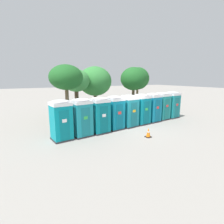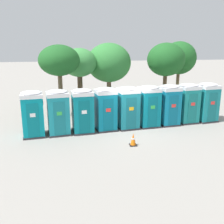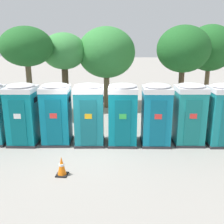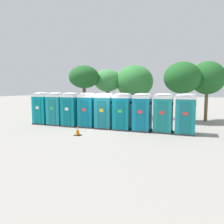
% 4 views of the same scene
% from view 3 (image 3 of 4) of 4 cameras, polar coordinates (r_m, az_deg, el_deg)
% --- Properties ---
extents(ground_plane, '(120.00, 120.00, 0.00)m').
position_cam_3_polar(ground_plane, '(10.72, -5.05, -7.70)').
color(ground_plane, gray).
extents(portapotty_2, '(1.28, 1.30, 2.54)m').
position_cam_3_polar(portapotty_2, '(11.31, -18.84, -0.38)').
color(portapotty_2, '#2D2D33').
rests_on(portapotty_2, ground).
extents(portapotty_3, '(1.31, 1.34, 2.54)m').
position_cam_3_polar(portapotty_3, '(11.00, -12.01, -0.32)').
color(portapotty_3, '#2D2D33').
rests_on(portapotty_3, ground).
extents(portapotty_4, '(1.35, 1.35, 2.54)m').
position_cam_3_polar(portapotty_4, '(10.74, -4.96, -0.42)').
color(portapotty_4, '#2D2D33').
rests_on(portapotty_4, ground).
extents(portapotty_5, '(1.28, 1.30, 2.54)m').
position_cam_3_polar(portapotty_5, '(10.68, 2.33, -0.45)').
color(portapotty_5, '#2D2D33').
rests_on(portapotty_5, ground).
extents(portapotty_6, '(1.26, 1.30, 2.54)m').
position_cam_3_polar(portapotty_6, '(10.81, 9.57, -0.47)').
color(portapotty_6, '#2D2D33').
rests_on(portapotty_6, ground).
extents(portapotty_7, '(1.31, 1.32, 2.54)m').
position_cam_3_polar(portapotty_7, '(11.18, 16.42, -0.37)').
color(portapotty_7, '#2D2D33').
rests_on(portapotty_7, ground).
extents(portapotty_8, '(1.37, 1.34, 2.54)m').
position_cam_3_polar(portapotty_8, '(11.56, 23.03, -0.47)').
color(portapotty_8, '#2D2D33').
rests_on(portapotty_8, ground).
extents(street_tree_0, '(3.53, 3.53, 5.03)m').
position_cam_3_polar(street_tree_0, '(16.53, -1.22, 12.76)').
color(street_tree_0, brown).
rests_on(street_tree_0, ground).
extents(street_tree_1, '(2.76, 2.76, 4.92)m').
position_cam_3_polar(street_tree_1, '(14.82, -18.12, 13.25)').
color(street_tree_1, brown).
rests_on(street_tree_1, ground).
extents(street_tree_2, '(2.94, 2.94, 5.15)m').
position_cam_3_polar(street_tree_2, '(17.70, 20.53, 12.85)').
color(street_tree_2, brown).
rests_on(street_tree_2, ground).
extents(street_tree_3, '(3.02, 3.02, 5.04)m').
position_cam_3_polar(street_tree_3, '(15.77, 15.28, 12.99)').
color(street_tree_3, '#4C3826').
rests_on(street_tree_3, ground).
extents(street_tree_4, '(2.61, 2.61, 4.65)m').
position_cam_3_polar(street_tree_4, '(16.10, -10.42, 12.69)').
color(street_tree_4, '#4C3826').
rests_on(street_tree_4, ground).
extents(traffic_cone, '(0.36, 0.36, 0.64)m').
position_cam_3_polar(traffic_cone, '(8.66, -10.90, -11.53)').
color(traffic_cone, black).
rests_on(traffic_cone, ground).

